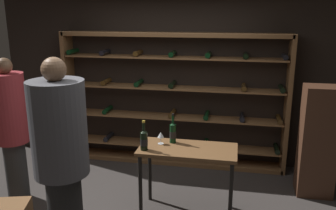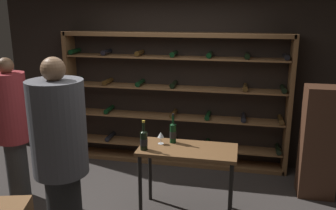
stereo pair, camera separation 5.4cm
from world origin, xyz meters
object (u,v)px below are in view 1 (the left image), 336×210
object	(u,v)px
person_guest_plum_blouse	(61,150)
wine_glass_stemmed_left	(161,135)
tasting_table	(188,157)
wine_bottle_red_label	(144,140)
person_guest_blue_shirt	(11,124)
wine_bottle_black_capsule	(173,132)
wine_rack	(173,100)
display_cabinet	(318,142)

from	to	relation	value
person_guest_plum_blouse	wine_glass_stemmed_left	distance (m)	1.21
tasting_table	wine_bottle_red_label	xyz separation A→B (m)	(-0.47, -0.14, 0.22)
person_guest_blue_shirt	wine_bottle_black_capsule	distance (m)	1.97
wine_bottle_red_label	wine_glass_stemmed_left	xyz separation A→B (m)	(0.15, 0.21, -0.01)
wine_rack	wine_glass_stemmed_left	world-z (taller)	wine_rack
person_guest_blue_shirt	wine_bottle_red_label	distance (m)	1.68
wine_bottle_red_label	wine_bottle_black_capsule	xyz separation A→B (m)	(0.28, 0.28, 0.01)
tasting_table	wine_bottle_red_label	size ratio (longest dim) A/B	3.25
wine_rack	person_guest_blue_shirt	size ratio (longest dim) A/B	1.89
tasting_table	wine_bottle_black_capsule	world-z (taller)	wine_bottle_black_capsule
tasting_table	wine_bottle_red_label	bearing A→B (deg)	-163.10
wine_bottle_black_capsule	wine_glass_stemmed_left	world-z (taller)	wine_bottle_black_capsule
tasting_table	person_guest_plum_blouse	size ratio (longest dim) A/B	0.57
tasting_table	person_guest_plum_blouse	bearing A→B (deg)	-141.35
person_guest_plum_blouse	wine_bottle_black_capsule	world-z (taller)	person_guest_plum_blouse
wine_rack	display_cabinet	bearing A→B (deg)	-17.04
tasting_table	wine_rack	bearing A→B (deg)	107.04
wine_bottle_black_capsule	wine_glass_stemmed_left	bearing A→B (deg)	-151.31
display_cabinet	wine_bottle_red_label	bearing A→B (deg)	-155.06
wine_glass_stemmed_left	wine_rack	bearing A→B (deg)	94.47
person_guest_plum_blouse	wine_bottle_red_label	world-z (taller)	person_guest_plum_blouse
display_cabinet	person_guest_plum_blouse	bearing A→B (deg)	-147.74
wine_bottle_black_capsule	wine_glass_stemmed_left	size ratio (longest dim) A/B	2.46
tasting_table	person_guest_blue_shirt	world-z (taller)	person_guest_blue_shirt
wine_rack	tasting_table	xyz separation A→B (m)	(0.43, -1.42, -0.29)
tasting_table	wine_glass_stemmed_left	distance (m)	0.40
wine_bottle_black_capsule	wine_glass_stemmed_left	distance (m)	0.15
tasting_table	person_guest_blue_shirt	bearing A→B (deg)	-177.60
wine_bottle_red_label	wine_bottle_black_capsule	distance (m)	0.40
tasting_table	display_cabinet	xyz separation A→B (m)	(1.56, 0.80, -0.00)
wine_rack	wine_bottle_black_capsule	xyz separation A→B (m)	(0.24, -1.28, -0.06)
wine_rack	wine_bottle_black_capsule	distance (m)	1.30
person_guest_blue_shirt	wine_bottle_black_capsule	bearing A→B (deg)	123.91
person_guest_blue_shirt	person_guest_plum_blouse	xyz separation A→B (m)	(1.06, -0.78, 0.06)
person_guest_plum_blouse	person_guest_blue_shirt	bearing A→B (deg)	32.95
tasting_table	display_cabinet	size ratio (longest dim) A/B	0.77
person_guest_blue_shirt	wine_glass_stemmed_left	bearing A→B (deg)	122.16
person_guest_blue_shirt	display_cabinet	distance (m)	3.83
person_guest_plum_blouse	wine_bottle_red_label	bearing A→B (deg)	-61.04
person_guest_blue_shirt	wine_glass_stemmed_left	size ratio (longest dim) A/B	12.57
person_guest_blue_shirt	wine_bottle_red_label	world-z (taller)	person_guest_blue_shirt
person_guest_blue_shirt	person_guest_plum_blouse	bearing A→B (deg)	80.97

